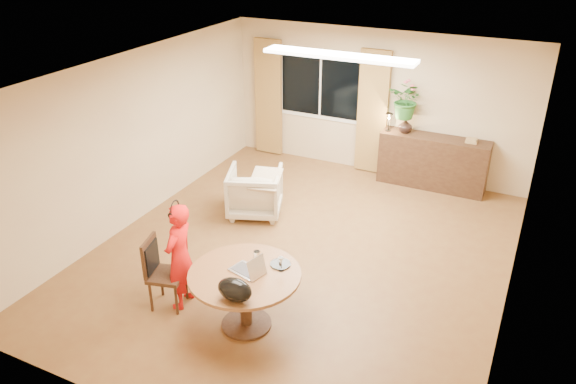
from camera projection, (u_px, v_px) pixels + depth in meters
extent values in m
plane|color=brown|center=(301.00, 254.00, 7.98)|extent=(6.50, 6.50, 0.00)
plane|color=white|center=(303.00, 73.00, 6.82)|extent=(6.50, 6.50, 0.00)
plane|color=tan|center=(377.00, 103.00, 10.02)|extent=(5.50, 0.00, 5.50)
plane|color=tan|center=(137.00, 138.00, 8.47)|extent=(0.00, 6.50, 6.50)
plane|color=tan|center=(524.00, 214.00, 6.33)|extent=(0.00, 6.50, 6.50)
cube|color=white|center=(321.00, 85.00, 10.35)|extent=(1.70, 0.02, 1.30)
cube|color=black|center=(320.00, 85.00, 10.34)|extent=(1.55, 0.01, 1.15)
cube|color=white|center=(320.00, 85.00, 10.34)|extent=(0.04, 0.01, 1.15)
cube|color=brown|center=(269.00, 98.00, 10.85)|extent=(0.55, 0.08, 2.25)
cube|color=brown|center=(372.00, 113.00, 10.03)|extent=(0.55, 0.08, 2.25)
cube|color=white|center=(339.00, 56.00, 7.81)|extent=(2.20, 0.35, 0.05)
cylinder|color=brown|center=(245.00, 275.00, 6.29)|extent=(1.28, 1.28, 0.04)
cylinder|color=black|center=(246.00, 301.00, 6.45)|extent=(0.14, 0.14, 0.69)
cylinder|color=black|center=(247.00, 324.00, 6.60)|extent=(0.59, 0.59, 0.03)
imported|color=red|center=(180.00, 256.00, 6.67)|extent=(0.53, 0.37, 1.37)
imported|color=#C4B49B|center=(255.00, 192.00, 8.90)|extent=(1.06, 1.07, 0.76)
cube|color=black|center=(433.00, 162.00, 9.76)|extent=(1.85, 0.45, 0.92)
imported|color=black|center=(405.00, 126.00, 9.71)|extent=(0.25, 0.25, 0.25)
imported|color=#376B28|center=(407.00, 100.00, 9.51)|extent=(0.69, 0.63, 0.66)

